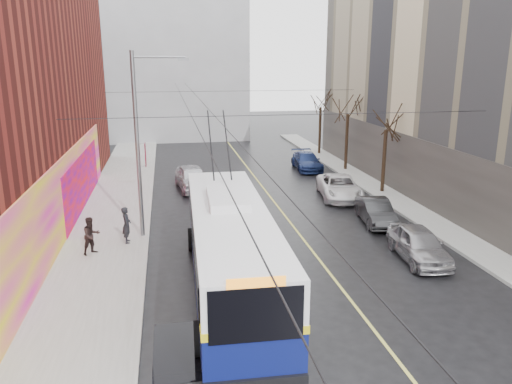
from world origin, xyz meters
TOP-DOWN VIEW (x-y plane):
  - ground at (0.00, 0.00)m, footprint 140.00×140.00m
  - sidewalk_left at (-8.00, 12.00)m, footprint 4.00×60.00m
  - sidewalk_right at (9.00, 12.00)m, footprint 2.00×60.00m
  - lane_line at (1.50, 14.00)m, footprint 0.12×50.00m
  - building_far at (-6.00, 44.99)m, footprint 20.50×12.10m
  - streetlight_pole at (-6.14, 10.00)m, footprint 2.65×0.60m
  - catenary_wires at (-2.54, 14.77)m, footprint 18.00×60.00m
  - tree_near at (9.00, 16.00)m, footprint 3.20×3.20m
  - tree_mid at (9.00, 23.00)m, footprint 3.20×3.20m
  - tree_far at (9.00, 30.00)m, footprint 3.20×3.20m
  - puddle at (-4.42, -0.31)m, footprint 2.41×3.33m
  - pigeons_flying at (-2.67, 10.75)m, footprint 1.07×3.17m
  - trolleybus at (-2.72, 3.60)m, footprint 3.36×13.24m
  - parked_car_a at (5.80, 5.00)m, footprint 2.10×4.44m
  - parked_car_b at (6.00, 10.13)m, footprint 1.95×4.20m
  - parked_car_c at (5.80, 15.39)m, footprint 3.11×5.45m
  - parked_car_d at (6.08, 23.97)m, footprint 2.15×4.78m
  - following_car at (-3.34, 19.18)m, footprint 2.49×5.01m
  - pedestrian_a at (-6.98, 9.10)m, footprint 0.46×0.66m
  - pedestrian_b at (-8.42, 7.93)m, footprint 1.05×1.01m

SIDE VIEW (x-z plane):
  - ground at x=0.00m, z-range 0.00..0.00m
  - lane_line at x=1.50m, z-range 0.00..0.01m
  - puddle at x=-4.42m, z-range 0.00..0.01m
  - sidewalk_left at x=-8.00m, z-range 0.00..0.15m
  - sidewalk_right at x=9.00m, z-range 0.00..0.15m
  - parked_car_b at x=6.00m, z-range 0.00..1.33m
  - parked_car_d at x=6.08m, z-range 0.00..1.36m
  - parked_car_c at x=5.80m, z-range 0.00..1.43m
  - parked_car_a at x=5.80m, z-range 0.00..1.47m
  - following_car at x=-3.34m, z-range 0.00..1.64m
  - pedestrian_b at x=-8.42m, z-range 0.15..1.86m
  - pedestrian_a at x=-6.98m, z-range 0.15..1.90m
  - trolleybus at x=-2.72m, z-range -1.38..4.85m
  - streetlight_pole at x=-6.14m, z-range 0.35..9.35m
  - tree_near at x=9.00m, z-range 1.78..8.18m
  - tree_far at x=9.00m, z-range 1.86..8.43m
  - tree_mid at x=9.00m, z-range 1.91..8.59m
  - catenary_wires at x=-2.54m, z-range 6.13..6.36m
  - pigeons_flying at x=-2.67m, z-range 6.56..7.31m
  - building_far at x=-6.00m, z-range 0.02..18.02m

